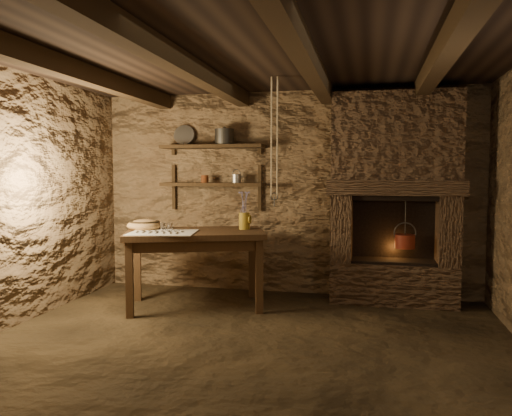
% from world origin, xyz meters
% --- Properties ---
extents(floor, '(4.50, 4.50, 0.00)m').
position_xyz_m(floor, '(0.00, 0.00, 0.00)').
color(floor, black).
rests_on(floor, ground).
extents(back_wall, '(4.50, 0.04, 2.40)m').
position_xyz_m(back_wall, '(0.00, 2.00, 1.20)').
color(back_wall, '#4E3825').
rests_on(back_wall, floor).
extents(front_wall, '(4.50, 0.04, 2.40)m').
position_xyz_m(front_wall, '(0.00, -2.00, 1.20)').
color(front_wall, '#4E3825').
rests_on(front_wall, floor).
extents(left_wall, '(0.04, 4.00, 2.40)m').
position_xyz_m(left_wall, '(-2.25, 0.00, 1.20)').
color(left_wall, '#4E3825').
rests_on(left_wall, floor).
extents(ceiling, '(4.50, 4.00, 0.04)m').
position_xyz_m(ceiling, '(0.00, 0.00, 2.40)').
color(ceiling, black).
rests_on(ceiling, back_wall).
extents(beam_far_left, '(0.14, 3.95, 0.16)m').
position_xyz_m(beam_far_left, '(-1.50, 0.00, 2.31)').
color(beam_far_left, black).
rests_on(beam_far_left, ceiling).
extents(beam_mid_left, '(0.14, 3.95, 0.16)m').
position_xyz_m(beam_mid_left, '(-0.50, 0.00, 2.31)').
color(beam_mid_left, black).
rests_on(beam_mid_left, ceiling).
extents(beam_mid_right, '(0.14, 3.95, 0.16)m').
position_xyz_m(beam_mid_right, '(0.50, 0.00, 2.31)').
color(beam_mid_right, black).
rests_on(beam_mid_right, ceiling).
extents(beam_far_right, '(0.14, 3.95, 0.16)m').
position_xyz_m(beam_far_right, '(1.50, 0.00, 2.31)').
color(beam_far_right, black).
rests_on(beam_far_right, ceiling).
extents(shelf_lower, '(1.25, 0.30, 0.04)m').
position_xyz_m(shelf_lower, '(-0.85, 1.84, 1.30)').
color(shelf_lower, black).
rests_on(shelf_lower, back_wall).
extents(shelf_upper, '(1.25, 0.30, 0.04)m').
position_xyz_m(shelf_upper, '(-0.85, 1.84, 1.75)').
color(shelf_upper, black).
rests_on(shelf_upper, back_wall).
extents(hearth, '(1.43, 0.51, 2.30)m').
position_xyz_m(hearth, '(1.25, 1.77, 1.23)').
color(hearth, '#322319').
rests_on(hearth, floor).
extents(work_table, '(1.63, 1.26, 0.82)m').
position_xyz_m(work_table, '(-0.82, 1.12, 0.44)').
color(work_table, '#352112').
rests_on(work_table, floor).
extents(linen_cloth, '(0.75, 0.64, 0.01)m').
position_xyz_m(linen_cloth, '(-1.08, 0.88, 0.83)').
color(linen_cloth, beige).
rests_on(linen_cloth, work_table).
extents(pewter_cutlery_row, '(0.58, 0.31, 0.01)m').
position_xyz_m(pewter_cutlery_row, '(-1.08, 0.85, 0.84)').
color(pewter_cutlery_row, gray).
rests_on(pewter_cutlery_row, linen_cloth).
extents(drinking_glasses, '(0.21, 0.06, 0.09)m').
position_xyz_m(drinking_glasses, '(-1.06, 1.00, 0.87)').
color(drinking_glasses, white).
rests_on(drinking_glasses, linen_cloth).
extents(stoneware_jug, '(0.14, 0.14, 0.42)m').
position_xyz_m(stoneware_jug, '(-0.34, 1.38, 1.00)').
color(stoneware_jug, olive).
rests_on(stoneware_jug, work_table).
extents(wooden_bowl, '(0.48, 0.48, 0.13)m').
position_xyz_m(wooden_bowl, '(-1.40, 1.12, 0.87)').
color(wooden_bowl, '#A17846').
rests_on(wooden_bowl, work_table).
extents(iron_stockpot, '(0.25, 0.25, 0.17)m').
position_xyz_m(iron_stockpot, '(-0.70, 1.84, 1.85)').
color(iron_stockpot, '#2B2926').
rests_on(iron_stockpot, shelf_upper).
extents(tin_pan, '(0.27, 0.14, 0.25)m').
position_xyz_m(tin_pan, '(-1.25, 1.94, 1.90)').
color(tin_pan, '#A3A39E').
rests_on(tin_pan, shelf_upper).
extents(small_kettle, '(0.15, 0.12, 0.16)m').
position_xyz_m(small_kettle, '(-0.56, 1.84, 1.37)').
color(small_kettle, '#A3A39E').
rests_on(small_kettle, shelf_lower).
extents(rusty_tin, '(0.12, 0.12, 0.09)m').
position_xyz_m(rusty_tin, '(-0.95, 1.84, 1.36)').
color(rusty_tin, '#502310').
rests_on(rusty_tin, shelf_lower).
extents(red_pot, '(0.27, 0.27, 0.54)m').
position_xyz_m(red_pot, '(1.37, 1.72, 0.71)').
color(red_pot, maroon).
rests_on(red_pot, hearth).
extents(hanging_ropes, '(0.08, 0.08, 1.20)m').
position_xyz_m(hanging_ropes, '(0.05, 1.05, 1.80)').
color(hanging_ropes, beige).
rests_on(hanging_ropes, ceiling).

